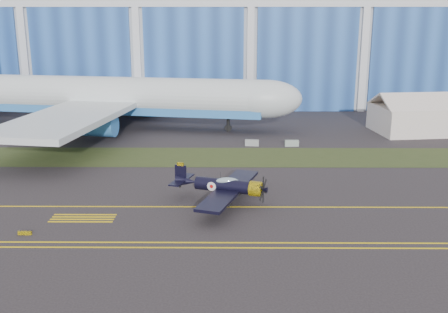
{
  "coord_description": "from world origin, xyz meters",
  "views": [
    {
      "loc": [
        -4.38,
        -54.0,
        18.44
      ],
      "look_at": [
        -4.81,
        5.27,
        2.43
      ],
      "focal_mm": 42.0,
      "sensor_mm": 36.0,
      "label": 1
    }
  ],
  "objects_px": {
    "warbird": "(223,185)",
    "shipping_container": "(195,106)",
    "tug": "(269,110)",
    "jetliner": "(113,55)",
    "tent": "(420,112)"
  },
  "relations": [
    {
      "from": "warbird",
      "to": "jetliner",
      "type": "xyz_separation_m",
      "value": [
        -18.53,
        37.11,
        10.34
      ]
    },
    {
      "from": "shipping_container",
      "to": "tent",
      "type": "bearing_deg",
      "value": -8.63
    },
    {
      "from": "warbird",
      "to": "tent",
      "type": "bearing_deg",
      "value": 64.8
    },
    {
      "from": "tug",
      "to": "shipping_container",
      "type": "bearing_deg",
      "value": 174.71
    },
    {
      "from": "tent",
      "to": "tug",
      "type": "distance_m",
      "value": 28.7
    },
    {
      "from": "jetliner",
      "to": "tent",
      "type": "xyz_separation_m",
      "value": [
        50.11,
        -3.55,
        -8.89
      ]
    },
    {
      "from": "jetliner",
      "to": "tent",
      "type": "bearing_deg",
      "value": 5.35
    },
    {
      "from": "shipping_container",
      "to": "tug",
      "type": "distance_m",
      "value": 14.56
    },
    {
      "from": "tug",
      "to": "jetliner",
      "type": "bearing_deg",
      "value": -159.49
    },
    {
      "from": "warbird",
      "to": "shipping_container",
      "type": "bearing_deg",
      "value": 114.88
    },
    {
      "from": "tent",
      "to": "tug",
      "type": "height_order",
      "value": "tent"
    },
    {
      "from": "warbird",
      "to": "jetliner",
      "type": "bearing_deg",
      "value": 134.59
    },
    {
      "from": "shipping_container",
      "to": "tug",
      "type": "relative_size",
      "value": 3.03
    },
    {
      "from": "warbird",
      "to": "jetliner",
      "type": "height_order",
      "value": "jetliner"
    },
    {
      "from": "jetliner",
      "to": "tent",
      "type": "distance_m",
      "value": 51.02
    }
  ]
}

